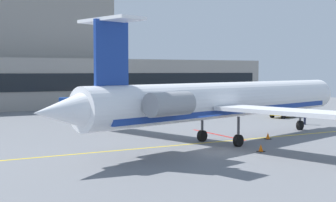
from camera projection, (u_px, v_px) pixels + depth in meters
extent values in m
cube|color=slate|center=(218.00, 152.00, 32.63)|extent=(120.00, 120.00, 0.10)
cube|color=yellow|center=(190.00, 144.00, 36.00)|extent=(108.00, 0.24, 0.01)
cube|color=red|center=(217.00, 135.00, 41.41)|extent=(0.30, 8.00, 0.01)
cube|color=gray|center=(52.00, 83.00, 72.69)|extent=(72.32, 11.62, 7.49)
cube|color=gray|center=(10.00, 25.00, 71.98)|extent=(31.35, 8.13, 10.44)
cube|color=black|center=(62.00, 82.00, 67.54)|extent=(69.43, 0.12, 2.56)
cylinder|color=white|center=(231.00, 100.00, 36.92)|extent=(27.92, 10.51, 2.75)
cube|color=navy|center=(231.00, 109.00, 36.97)|extent=(25.13, 9.46, 0.49)
cone|color=white|center=(322.00, 93.00, 47.52)|extent=(3.65, 3.43, 2.69)
cone|color=white|center=(62.00, 111.00, 26.13)|extent=(4.08, 3.24, 2.33)
cube|color=white|center=(143.00, 102.00, 40.75)|extent=(6.24, 13.05, 0.28)
cube|color=white|center=(305.00, 113.00, 29.74)|extent=(6.24, 13.05, 0.28)
cylinder|color=gray|center=(125.00, 101.00, 32.10)|extent=(3.59, 2.37, 1.51)
cylinder|color=gray|center=(170.00, 104.00, 29.02)|extent=(3.59, 2.37, 1.51)
cube|color=navy|center=(111.00, 53.00, 28.37)|extent=(2.44, 0.92, 3.95)
cube|color=white|center=(111.00, 20.00, 28.25)|extent=(3.07, 4.76, 0.20)
cylinder|color=#3F3F44|center=(300.00, 115.00, 44.59)|extent=(0.20, 0.20, 1.56)
cylinder|color=black|center=(300.00, 125.00, 44.66)|extent=(0.96, 0.59, 0.90)
cylinder|color=#3F3F44|center=(202.00, 123.00, 37.32)|extent=(0.20, 0.20, 1.56)
cylinder|color=black|center=(202.00, 136.00, 37.39)|extent=(0.96, 0.59, 0.90)
cylinder|color=#3F3F44|center=(238.00, 127.00, 34.79)|extent=(0.20, 0.20, 1.56)
cylinder|color=black|center=(238.00, 141.00, 34.86)|extent=(0.96, 0.59, 0.90)
cube|color=#E5B20C|center=(283.00, 112.00, 56.50)|extent=(3.69, 2.40, 0.70)
cube|color=#C3970A|center=(288.00, 105.00, 57.11)|extent=(1.69, 1.71, 0.92)
cylinder|color=black|center=(283.00, 114.00, 57.90)|extent=(0.75, 0.46, 0.70)
cylinder|color=black|center=(294.00, 114.00, 56.79)|extent=(0.75, 0.46, 0.70)
cylinder|color=black|center=(272.00, 115.00, 56.25)|extent=(0.75, 0.46, 0.70)
cylinder|color=black|center=(283.00, 116.00, 55.14)|extent=(0.75, 0.46, 0.70)
cube|color=#1E4CB2|center=(71.00, 111.00, 57.21)|extent=(3.23, 2.56, 0.70)
cube|color=#1A4197|center=(64.00, 103.00, 57.06)|extent=(1.60, 1.75, 1.34)
cylinder|color=black|center=(62.00, 115.00, 56.35)|extent=(0.75, 0.53, 0.70)
cylinder|color=black|center=(64.00, 114.00, 57.91)|extent=(0.75, 0.53, 0.70)
cylinder|color=black|center=(79.00, 115.00, 56.54)|extent=(0.75, 0.53, 0.70)
cylinder|color=black|center=(80.00, 113.00, 58.11)|extent=(0.75, 0.53, 0.70)
cylinder|color=white|center=(118.00, 100.00, 64.82)|extent=(6.04, 3.18, 2.59)
sphere|color=white|center=(138.00, 99.00, 65.93)|extent=(2.54, 2.54, 2.54)
sphere|color=white|center=(98.00, 100.00, 63.72)|extent=(2.54, 2.54, 2.54)
cube|color=#59595B|center=(107.00, 111.00, 64.09)|extent=(0.60, 2.33, 0.35)
cube|color=#59595B|center=(130.00, 110.00, 65.75)|extent=(0.60, 2.33, 0.35)
cylinder|color=#191E33|center=(305.00, 120.00, 49.05)|extent=(0.18, 0.18, 0.89)
cylinder|color=#191E33|center=(305.00, 120.00, 49.23)|extent=(0.18, 0.18, 0.89)
cylinder|color=yellow|center=(305.00, 113.00, 49.09)|extent=(0.34, 0.34, 0.67)
sphere|color=tan|center=(305.00, 109.00, 49.06)|extent=(0.24, 0.24, 0.24)
cylinder|color=yellow|center=(304.00, 109.00, 48.88)|extent=(0.38, 0.28, 0.50)
cylinder|color=#F2590C|center=(304.00, 107.00, 48.86)|extent=(0.06, 0.06, 0.28)
cylinder|color=yellow|center=(306.00, 109.00, 49.25)|extent=(0.38, 0.28, 0.50)
cylinder|color=#F2590C|center=(306.00, 107.00, 49.24)|extent=(0.06, 0.06, 0.28)
cone|color=orange|center=(268.00, 136.00, 38.64)|extent=(0.36, 0.36, 0.55)
cube|color=black|center=(268.00, 139.00, 38.66)|extent=(0.47, 0.47, 0.04)
cone|color=orange|center=(261.00, 148.00, 32.61)|extent=(0.36, 0.36, 0.55)
cube|color=black|center=(261.00, 151.00, 32.63)|extent=(0.47, 0.47, 0.04)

